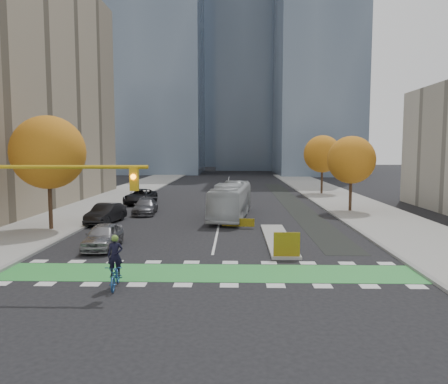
# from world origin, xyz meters

# --- Properties ---
(ground) EXTENTS (300.00, 300.00, 0.00)m
(ground) POSITION_xyz_m (0.00, 0.00, 0.00)
(ground) COLOR black
(ground) RESTS_ON ground
(sidewalk_west) EXTENTS (7.00, 120.00, 0.15)m
(sidewalk_west) POSITION_xyz_m (-13.50, 20.00, 0.07)
(sidewalk_west) COLOR gray
(sidewalk_west) RESTS_ON ground
(sidewalk_east) EXTENTS (7.00, 120.00, 0.15)m
(sidewalk_east) POSITION_xyz_m (13.50, 20.00, 0.07)
(sidewalk_east) COLOR gray
(sidewalk_east) RESTS_ON ground
(curb_west) EXTENTS (0.30, 120.00, 0.16)m
(curb_west) POSITION_xyz_m (-10.00, 20.00, 0.07)
(curb_west) COLOR gray
(curb_west) RESTS_ON ground
(curb_east) EXTENTS (0.30, 120.00, 0.16)m
(curb_east) POSITION_xyz_m (10.00, 20.00, 0.07)
(curb_east) COLOR gray
(curb_east) RESTS_ON ground
(bike_crossing) EXTENTS (20.00, 3.00, 0.01)m
(bike_crossing) POSITION_xyz_m (0.00, 1.50, 0.01)
(bike_crossing) COLOR green
(bike_crossing) RESTS_ON ground
(centre_line) EXTENTS (0.15, 70.00, 0.01)m
(centre_line) POSITION_xyz_m (0.00, 40.00, 0.01)
(centre_line) COLOR silver
(centre_line) RESTS_ON ground
(bike_lane_paint) EXTENTS (2.50, 50.00, 0.01)m
(bike_lane_paint) POSITION_xyz_m (7.50, 30.00, 0.01)
(bike_lane_paint) COLOR black
(bike_lane_paint) RESTS_ON ground
(median_island) EXTENTS (1.60, 10.00, 0.16)m
(median_island) POSITION_xyz_m (4.00, 9.00, 0.08)
(median_island) COLOR gray
(median_island) RESTS_ON ground
(hazard_board) EXTENTS (1.40, 0.12, 1.30)m
(hazard_board) POSITION_xyz_m (4.00, 4.20, 0.80)
(hazard_board) COLOR yellow
(hazard_board) RESTS_ON median_island
(tower_nw) EXTENTS (22.00, 22.00, 70.00)m
(tower_nw) POSITION_xyz_m (-18.00, 90.00, 35.00)
(tower_nw) COLOR #47566B
(tower_nw) RESTS_ON ground
(tower_nc) EXTENTS (20.00, 20.00, 90.00)m
(tower_nc) POSITION_xyz_m (6.00, 110.00, 45.00)
(tower_nc) COLOR #47566B
(tower_nc) RESTS_ON ground
(tower_ne) EXTENTS (18.00, 24.00, 60.00)m
(tower_ne) POSITION_xyz_m (20.00, 85.00, 30.00)
(tower_ne) COLOR #47566B
(tower_ne) RESTS_ON ground
(tower_far) EXTENTS (26.00, 26.00, 80.00)m
(tower_far) POSITION_xyz_m (-4.00, 140.00, 40.00)
(tower_far) COLOR #47566B
(tower_far) RESTS_ON ground
(tree_west) EXTENTS (5.20, 5.20, 8.22)m
(tree_west) POSITION_xyz_m (-12.00, 12.00, 5.62)
(tree_west) COLOR #332114
(tree_west) RESTS_ON ground
(tree_east_near) EXTENTS (4.40, 4.40, 7.08)m
(tree_east_near) POSITION_xyz_m (12.00, 22.00, 4.86)
(tree_east_near) COLOR #332114
(tree_east_near) RESTS_ON ground
(tree_east_far) EXTENTS (4.80, 4.80, 7.65)m
(tree_east_far) POSITION_xyz_m (12.50, 38.00, 5.24)
(tree_east_far) COLOR #332114
(tree_east_far) RESTS_ON ground
(traffic_signal_west) EXTENTS (8.53, 0.56, 5.20)m
(traffic_signal_west) POSITION_xyz_m (-7.93, -0.51, 4.03)
(traffic_signal_west) COLOR #BF9914
(traffic_signal_west) RESTS_ON ground
(cyclist) EXTENTS (0.90, 2.03, 2.27)m
(cyclist) POSITION_xyz_m (-3.79, -0.83, 0.76)
(cyclist) COLOR navy
(cyclist) RESTS_ON ground
(bus) EXTENTS (3.70, 10.88, 2.97)m
(bus) POSITION_xyz_m (0.90, 18.33, 1.48)
(bus) COLOR silver
(bus) RESTS_ON ground
(parked_car_a) EXTENTS (1.86, 4.38, 1.48)m
(parked_car_a) POSITION_xyz_m (-6.54, 6.46, 0.74)
(parked_car_a) COLOR gray
(parked_car_a) RESTS_ON ground
(parked_car_b) EXTENTS (2.27, 4.91, 1.56)m
(parked_car_b) POSITION_xyz_m (-8.97, 15.22, 0.78)
(parked_car_b) COLOR black
(parked_car_b) RESTS_ON ground
(parked_car_c) EXTENTS (2.21, 4.83, 1.37)m
(parked_car_c) POSITION_xyz_m (-6.87, 20.22, 0.68)
(parked_car_c) COLOR #535359
(parked_car_c) RESTS_ON ground
(parked_car_d) EXTENTS (2.95, 5.83, 1.58)m
(parked_car_d) POSITION_xyz_m (-8.93, 27.66, 0.79)
(parked_car_d) COLOR black
(parked_car_d) RESTS_ON ground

